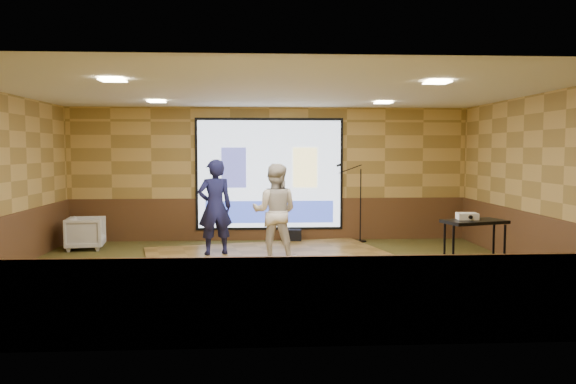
{
  "coord_description": "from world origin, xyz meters",
  "views": [
    {
      "loc": [
        -0.28,
        -9.17,
        2.04
      ],
      "look_at": [
        0.27,
        0.72,
        1.3
      ],
      "focal_mm": 35.0,
      "sensor_mm": 36.0,
      "label": 1
    }
  ],
  "objects": [
    {
      "name": "downlight_sw",
      "position": [
        -2.2,
        -1.5,
        2.97
      ],
      "size": [
        0.32,
        0.32,
        0.02
      ],
      "primitive_type": "cube",
      "color": "#F6E5B8",
      "rests_on": "room_shell"
    },
    {
      "name": "duffel_bag",
      "position": [
        0.48,
        3.2,
        0.14
      ],
      "size": [
        0.46,
        0.32,
        0.28
      ],
      "primitive_type": "cube",
      "rotation": [
        0.0,
        0.0,
        -0.06
      ],
      "color": "black",
      "rests_on": "ground"
    },
    {
      "name": "projector",
      "position": [
        2.94,
        -0.77,
        1.03
      ],
      "size": [
        0.33,
        0.29,
        0.1
      ],
      "primitive_type": "cube",
      "rotation": [
        0.0,
        0.0,
        -0.11
      ],
      "color": "white",
      "rests_on": "av_table"
    },
    {
      "name": "downlight_se",
      "position": [
        2.2,
        -1.5,
        2.97
      ],
      "size": [
        0.32,
        0.32,
        0.02
      ],
      "primitive_type": "cube",
      "color": "#F6E5B8",
      "rests_on": "room_shell"
    },
    {
      "name": "dance_floor",
      "position": [
        0.01,
        1.27,
        0.02
      ],
      "size": [
        5.27,
        4.45,
        0.03
      ],
      "primitive_type": "cube",
      "rotation": [
        0.0,
        0.0,
        0.23
      ],
      "color": "olive",
      "rests_on": "ground"
    },
    {
      "name": "downlight_nw",
      "position": [
        -2.2,
        1.8,
        2.97
      ],
      "size": [
        0.32,
        0.32,
        0.02
      ],
      "primitive_type": "cube",
      "color": "#F6E5B8",
      "rests_on": "room_shell"
    },
    {
      "name": "player_right",
      "position": [
        0.04,
        1.02,
        0.91
      ],
      "size": [
        0.96,
        0.81,
        1.76
      ],
      "primitive_type": "imported",
      "rotation": [
        0.0,
        0.0,
        2.96
      ],
      "color": "beige",
      "rests_on": "dance_floor"
    },
    {
      "name": "wainscot_right",
      "position": [
        4.48,
        0.0,
        0.47
      ],
      "size": [
        0.04,
        7.0,
        0.95
      ],
      "primitive_type": "cube",
      "color": "#52341B",
      "rests_on": "ground"
    },
    {
      "name": "downlight_ne",
      "position": [
        2.2,
        1.8,
        2.97
      ],
      "size": [
        0.32,
        0.32,
        0.02
      ],
      "primitive_type": "cube",
      "color": "#F6E5B8",
      "rests_on": "room_shell"
    },
    {
      "name": "projector_screen",
      "position": [
        0.0,
        3.44,
        1.47
      ],
      "size": [
        3.32,
        0.06,
        2.52
      ],
      "color": "black",
      "rests_on": "room_shell"
    },
    {
      "name": "mic_stand",
      "position": [
        1.96,
        3.14,
        0.49
      ],
      "size": [
        0.69,
        0.28,
        1.75
      ],
      "rotation": [
        0.0,
        0.0,
        -0.37
      ],
      "color": "black",
      "rests_on": "ground"
    },
    {
      "name": "wainscot_back",
      "position": [
        0.0,
        3.48,
        0.47
      ],
      "size": [
        9.0,
        0.04,
        0.95
      ],
      "primitive_type": "cube",
      "color": "#52341B",
      "rests_on": "ground"
    },
    {
      "name": "room_shell",
      "position": [
        0.0,
        0.0,
        2.09
      ],
      "size": [
        9.04,
        7.04,
        3.02
      ],
      "color": "tan",
      "rests_on": "ground"
    },
    {
      "name": "player_left",
      "position": [
        -1.09,
        1.6,
        0.95
      ],
      "size": [
        0.77,
        0.61,
        1.83
      ],
      "primitive_type": "imported",
      "rotation": [
        0.0,
        0.0,
        3.43
      ],
      "color": "#141640",
      "rests_on": "dance_floor"
    },
    {
      "name": "banquet_chair",
      "position": [
        -3.81,
        2.49,
        0.34
      ],
      "size": [
        0.82,
        0.8,
        0.67
      ],
      "primitive_type": "imported",
      "rotation": [
        0.0,
        0.0,
        1.69
      ],
      "color": "gray",
      "rests_on": "ground"
    },
    {
      "name": "wainscot_front",
      "position": [
        0.0,
        -3.48,
        0.47
      ],
      "size": [
        9.0,
        0.04,
        0.95
      ],
      "primitive_type": "cube",
      "color": "#52341B",
      "rests_on": "ground"
    },
    {
      "name": "av_table",
      "position": [
        3.03,
        -0.86,
        0.69
      ],
      "size": [
        0.93,
        0.49,
        0.98
      ],
      "rotation": [
        0.0,
        0.0,
        0.28
      ],
      "color": "black",
      "rests_on": "ground"
    },
    {
      "name": "ground",
      "position": [
        0.0,
        0.0,
        0.0
      ],
      "size": [
        9.0,
        9.0,
        0.0
      ],
      "primitive_type": "plane",
      "color": "#253217",
      "rests_on": "ground"
    }
  ]
}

